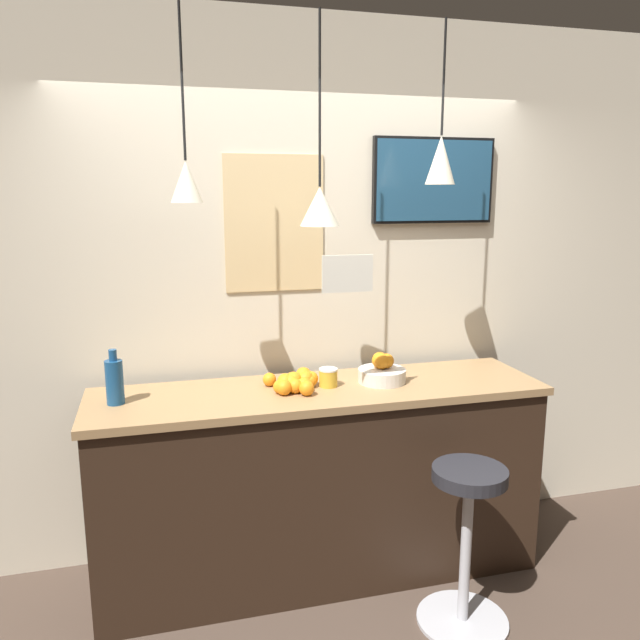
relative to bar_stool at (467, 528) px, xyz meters
The scene contains 13 objects.
back_wall 1.48m from the bar_stool, 119.05° to the left, with size 8.00×0.06×2.90m.
service_counter 0.79m from the bar_stool, 133.80° to the left, with size 2.29×0.61×1.02m.
bar_stool is the anchor object (origin of this frame).
fruit_bowl 0.86m from the bar_stool, 109.21° to the left, with size 0.25×0.25×0.15m.
orange_pile 1.05m from the bar_stool, 139.25° to the left, with size 0.28×0.28×0.09m.
juice_bottle 1.76m from the bar_stool, 159.07° to the left, with size 0.08×0.08×0.26m.
spread_jar 0.96m from the bar_stool, 130.40° to the left, with size 0.09×0.09×0.09m.
pendant_lamp_left 2.03m from the bar_stool, 153.80° to the left, with size 0.14×0.14×0.86m.
pendant_lamp_middle 1.65m from the bar_stool, 133.59° to the left, with size 0.19×0.19×0.97m.
pendant_lamp_right 1.76m from the bar_stool, 82.68° to the left, with size 0.15×0.15×0.77m.
mounted_tv 1.83m from the bar_stool, 77.48° to the left, with size 0.71×0.04×0.47m.
hanging_menu_board 1.28m from the bar_stool, 143.99° to the left, with size 0.24×0.01×0.17m.
wall_poster 1.78m from the bar_stool, 126.28° to the left, with size 0.53×0.01×0.72m.
Camera 1 is at (-0.78, -2.20, 1.99)m, focal length 35.00 mm.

